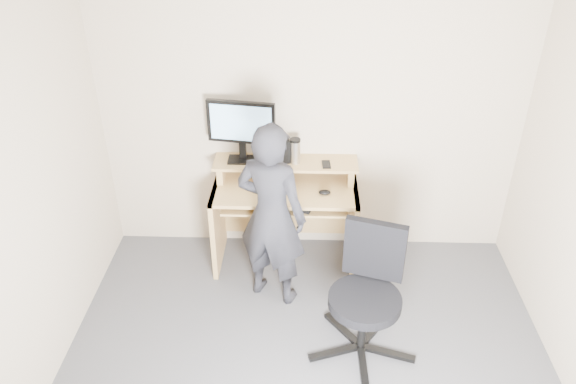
# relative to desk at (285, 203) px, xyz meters

# --- Properties ---
(back_wall) EXTENTS (3.50, 0.02, 2.50)m
(back_wall) POSITION_rel_desk_xyz_m (0.20, 0.22, 0.70)
(back_wall) COLOR #C0B099
(back_wall) RESTS_ON ground
(ceiling) EXTENTS (3.50, 3.50, 0.02)m
(ceiling) POSITION_rel_desk_xyz_m (0.20, -1.53, 1.95)
(ceiling) COLOR white
(ceiling) RESTS_ON back_wall
(desk) EXTENTS (1.20, 0.60, 0.91)m
(desk) POSITION_rel_desk_xyz_m (0.00, 0.00, 0.00)
(desk) COLOR tan
(desk) RESTS_ON ground
(monitor) EXTENTS (0.56, 0.16, 0.53)m
(monitor) POSITION_rel_desk_xyz_m (-0.36, 0.07, 0.68)
(monitor) COLOR black
(monitor) RESTS_ON desk
(external_drive) EXTENTS (0.11, 0.15, 0.20)m
(external_drive) POSITION_rel_desk_xyz_m (-0.01, 0.09, 0.46)
(external_drive) COLOR black
(external_drive) RESTS_ON desk
(travel_mug) EXTENTS (0.09, 0.09, 0.19)m
(travel_mug) POSITION_rel_desk_xyz_m (0.08, 0.06, 0.46)
(travel_mug) COLOR #BABABF
(travel_mug) RESTS_ON desk
(smartphone) EXTENTS (0.08, 0.13, 0.01)m
(smartphone) POSITION_rel_desk_xyz_m (0.34, 0.02, 0.37)
(smartphone) COLOR black
(smartphone) RESTS_ON desk
(charger) EXTENTS (0.05, 0.05, 0.03)m
(charger) POSITION_rel_desk_xyz_m (-0.18, -0.01, 0.38)
(charger) COLOR black
(charger) RESTS_ON desk
(headphones) EXTENTS (0.16, 0.16, 0.06)m
(headphones) POSITION_rel_desk_xyz_m (-0.16, 0.13, 0.37)
(headphones) COLOR silver
(headphones) RESTS_ON desk
(keyboard) EXTENTS (0.49, 0.32, 0.03)m
(keyboard) POSITION_rel_desk_xyz_m (0.01, -0.17, 0.12)
(keyboard) COLOR black
(keyboard) RESTS_ON desk
(mouse) EXTENTS (0.11, 0.09, 0.04)m
(mouse) POSITION_rel_desk_xyz_m (0.32, -0.18, 0.22)
(mouse) COLOR black
(mouse) RESTS_ON desk
(office_chair) EXTENTS (0.77, 0.74, 0.96)m
(office_chair) POSITION_rel_desk_xyz_m (0.61, -1.05, -0.02)
(office_chair) COLOR black
(office_chair) RESTS_ON ground
(person) EXTENTS (0.66, 0.55, 1.53)m
(person) POSITION_rel_desk_xyz_m (-0.09, -0.53, 0.22)
(person) COLOR black
(person) RESTS_ON ground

